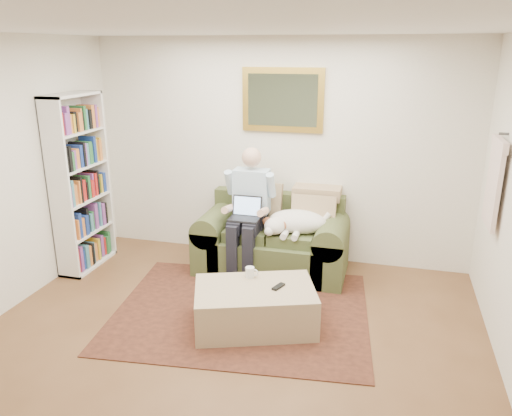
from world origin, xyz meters
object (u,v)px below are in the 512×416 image
at_px(seated_man, 247,214).
at_px(laptop, 246,213).
at_px(coffee_mug, 250,272).
at_px(sofa, 272,246).
at_px(ottoman, 255,307).
at_px(bookshelf, 80,183).
at_px(sleeping_dog, 298,222).

distance_m(seated_man, laptop, 0.07).
height_order(seated_man, coffee_mug, seated_man).
bearing_deg(sofa, seated_man, -148.55).
xyz_separation_m(ottoman, bookshelf, (-2.28, 0.82, 0.80)).
distance_m(sofa, coffee_mug, 1.07).
distance_m(sleeping_dog, coffee_mug, 1.03).
height_order(seated_man, sleeping_dog, seated_man).
bearing_deg(ottoman, sleeping_dog, 81.69).
relative_size(laptop, sleeping_dog, 0.47).
bearing_deg(ottoman, bookshelf, 160.18).
relative_size(sofa, coffee_mug, 16.88).
bearing_deg(sleeping_dog, bookshelf, -171.78).
relative_size(ottoman, coffee_mug, 10.79).
xyz_separation_m(sofa, ottoman, (0.13, -1.26, -0.10)).
height_order(sofa, coffee_mug, sofa).
distance_m(seated_man, ottoman, 1.28).
bearing_deg(sofa, sleeping_dog, -15.74).
distance_m(sofa, seated_man, 0.51).
bearing_deg(bookshelf, coffee_mug, -15.86).
xyz_separation_m(laptop, bookshelf, (-1.89, -0.22, 0.26)).
height_order(sleeping_dog, bookshelf, bookshelf).
bearing_deg(seated_man, coffee_mug, -72.66).
height_order(sleeping_dog, coffee_mug, sleeping_dog).
relative_size(laptop, coffee_mug, 3.28).
xyz_separation_m(seated_man, laptop, (0.00, -0.07, 0.03)).
xyz_separation_m(sofa, coffee_mug, (0.03, -1.06, 0.15)).
relative_size(ottoman, bookshelf, 0.54).
bearing_deg(coffee_mug, bookshelf, 164.14).
distance_m(sleeping_dog, ottoman, 1.27).
height_order(sofa, bookshelf, bookshelf).
distance_m(seated_man, coffee_mug, 0.98).
height_order(sofa, ottoman, sofa).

